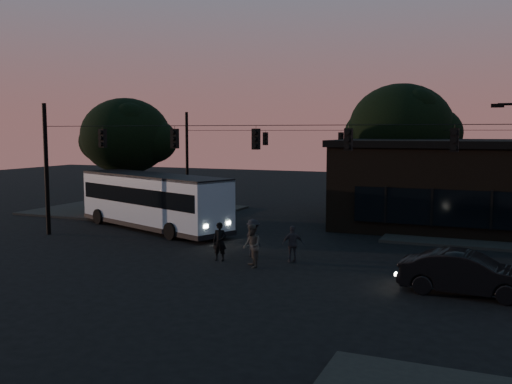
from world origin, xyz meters
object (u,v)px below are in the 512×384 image
at_px(building, 467,184).
at_px(pedestrian_a, 220,242).
at_px(pedestrian_c, 293,244).
at_px(car, 467,274).
at_px(bus, 153,199).
at_px(pedestrian_b, 252,246).
at_px(pedestrian_d, 253,238).

xyz_separation_m(building, pedestrian_a, (-9.88, -14.15, -1.82)).
relative_size(building, pedestrian_c, 9.16).
relative_size(car, pedestrian_a, 2.68).
distance_m(car, pedestrian_a, 10.82).
distance_m(bus, car, 19.76).
xyz_separation_m(building, car, (0.85, -15.58, -1.92)).
bearing_deg(pedestrian_b, pedestrian_a, -143.31).
xyz_separation_m(pedestrian_a, pedestrian_b, (1.86, -0.58, 0.06)).
xyz_separation_m(car, pedestrian_c, (-7.54, 2.43, 0.06)).
xyz_separation_m(building, pedestrian_c, (-6.69, -13.15, -1.87)).
height_order(building, pedestrian_b, building).
bearing_deg(car, pedestrian_b, 88.27).
bearing_deg(pedestrian_a, building, 45.98).
height_order(building, pedestrian_d, building).
bearing_deg(bus, building, 46.81).
distance_m(bus, pedestrian_a, 9.70).
bearing_deg(pedestrian_a, pedestrian_d, 40.61).
distance_m(pedestrian_c, pedestrian_d, 2.10).
bearing_deg(building, pedestrian_d, -124.32).
distance_m(building, pedestrian_c, 14.87).
xyz_separation_m(bus, pedestrian_c, (10.73, -5.02, -1.03)).
height_order(bus, pedestrian_b, bus).
relative_size(building, pedestrian_a, 8.66).
xyz_separation_m(pedestrian_a, pedestrian_d, (1.11, 1.31, 0.02)).
relative_size(car, pedestrian_c, 2.84).
bearing_deg(pedestrian_c, car, 132.56).
bearing_deg(pedestrian_d, car, -155.66).
bearing_deg(bus, pedestrian_b, -13.33).
bearing_deg(building, pedestrian_a, -124.92).
height_order(bus, car, bus).
relative_size(pedestrian_a, pedestrian_d, 0.98).
bearing_deg(building, car, -86.88).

